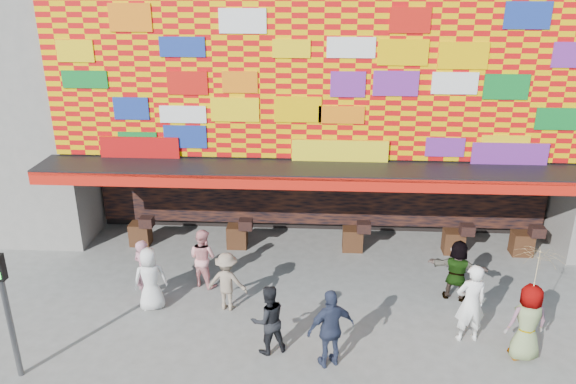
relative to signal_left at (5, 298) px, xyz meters
The scene contains 13 objects.
ground 6.64m from the signal_left, 13.61° to the left, with size 90.00×90.00×0.00m, color slate.
shop_building 11.98m from the signal_left, 57.35° to the left, with size 15.20×9.40×10.00m.
signal_left is the anchor object (origin of this frame).
ped_a 3.50m from the signal_left, 52.01° to the left, with size 0.81×0.52×1.65m, color silver.
ped_b 3.67m from the signal_left, 59.44° to the left, with size 0.61×0.40×1.67m, color #BB798A.
ped_c 5.33m from the signal_left, 12.10° to the left, with size 0.79×0.61×1.62m, color black.
ped_d 4.92m from the signal_left, 34.71° to the left, with size 0.99×0.57×1.53m, color gray.
ped_e 6.57m from the signal_left, ahead, with size 1.06×0.44×1.81m, color #2F3753.
ped_f 10.37m from the signal_left, 20.06° to the left, with size 1.50×0.48×1.61m, color gray.
ped_g 10.77m from the signal_left, ahead, with size 0.87×0.57×1.78m, color gray.
ped_h 9.79m from the signal_left, 10.49° to the left, with size 0.70×0.46×1.92m, color white.
ped_i 5.05m from the signal_left, 50.86° to the left, with size 0.79×0.61×1.62m, color pink.
parasol 10.73m from the signal_left, ahead, with size 1.23×1.24×1.88m.
Camera 1 is at (-0.07, -10.69, 7.86)m, focal length 35.00 mm.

